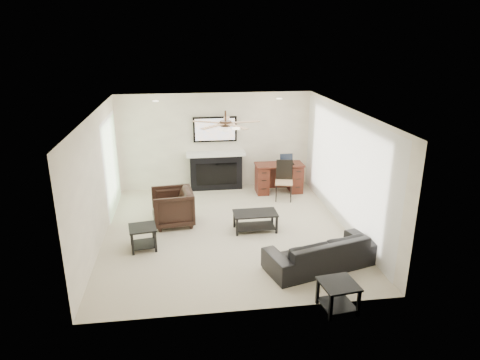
{
  "coord_description": "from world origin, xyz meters",
  "views": [
    {
      "loc": [
        -0.84,
        -8.08,
        3.9
      ],
      "look_at": [
        0.27,
        -0.01,
        1.11
      ],
      "focal_mm": 32.0,
      "sensor_mm": 36.0,
      "label": 1
    }
  ],
  "objects_px": {
    "coffee_table": "(255,221)",
    "fireplace_unit": "(216,154)",
    "armchair": "(173,207)",
    "desk": "(279,178)",
    "sofa": "(321,251)"
  },
  "relations": [
    {
      "from": "coffee_table",
      "to": "fireplace_unit",
      "type": "height_order",
      "value": "fireplace_unit"
    },
    {
      "from": "armchair",
      "to": "coffee_table",
      "type": "relative_size",
      "value": 0.95
    },
    {
      "from": "armchair",
      "to": "fireplace_unit",
      "type": "xyz_separation_m",
      "value": [
        1.11,
        2.09,
        0.56
      ]
    },
    {
      "from": "armchair",
      "to": "desk",
      "type": "relative_size",
      "value": 0.7
    },
    {
      "from": "armchair",
      "to": "desk",
      "type": "xyz_separation_m",
      "value": [
        2.69,
        1.63,
        -0.01
      ]
    },
    {
      "from": "fireplace_unit",
      "to": "desk",
      "type": "xyz_separation_m",
      "value": [
        1.58,
        -0.46,
        -0.57
      ]
    },
    {
      "from": "fireplace_unit",
      "to": "sofa",
      "type": "bearing_deg",
      "value": -70.64
    },
    {
      "from": "fireplace_unit",
      "to": "armchair",
      "type": "bearing_deg",
      "value": -117.98
    },
    {
      "from": "sofa",
      "to": "fireplace_unit",
      "type": "relative_size",
      "value": 1.04
    },
    {
      "from": "armchair",
      "to": "coffee_table",
      "type": "bearing_deg",
      "value": 65.93
    },
    {
      "from": "sofa",
      "to": "desk",
      "type": "distance_m",
      "value": 3.78
    },
    {
      "from": "coffee_table",
      "to": "fireplace_unit",
      "type": "distance_m",
      "value": 2.81
    },
    {
      "from": "coffee_table",
      "to": "desk",
      "type": "relative_size",
      "value": 0.74
    },
    {
      "from": "armchair",
      "to": "sofa",
      "type": "bearing_deg",
      "value": 44.27
    },
    {
      "from": "armchair",
      "to": "fireplace_unit",
      "type": "height_order",
      "value": "fireplace_unit"
    }
  ]
}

